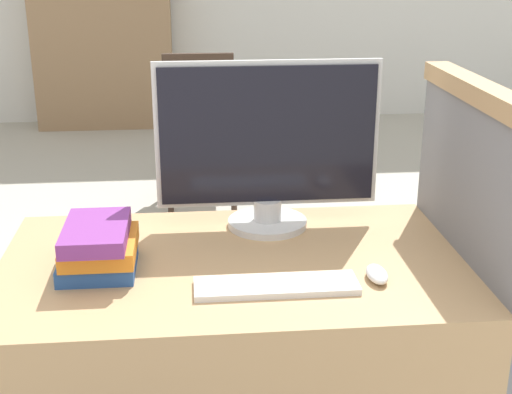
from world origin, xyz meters
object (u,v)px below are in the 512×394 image
object	(u,v)px
book_stack	(98,247)
far_chair	(200,120)
monitor	(268,146)
keyboard	(276,286)
mouse	(377,274)

from	to	relation	value
book_stack	far_chair	size ratio (longest dim) A/B	0.28
far_chair	book_stack	bearing A→B (deg)	-146.22
book_stack	far_chair	distance (m)	2.65
monitor	keyboard	size ratio (longest dim) A/B	1.61
mouse	far_chair	xyz separation A→B (m)	(-0.39, 2.73, -0.26)
monitor	book_stack	world-z (taller)	monitor
monitor	mouse	bearing A→B (deg)	-58.76
monitor	far_chair	size ratio (longest dim) A/B	0.71
monitor	book_stack	distance (m)	0.56
book_stack	mouse	bearing A→B (deg)	-9.96
keyboard	book_stack	bearing A→B (deg)	161.45
monitor	mouse	distance (m)	0.50
keyboard	mouse	size ratio (longest dim) A/B	3.92
keyboard	mouse	distance (m)	0.26
monitor	mouse	xyz separation A→B (m)	(0.23, -0.38, -0.23)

